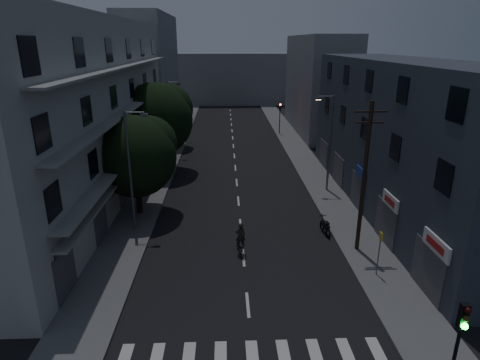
{
  "coord_description": "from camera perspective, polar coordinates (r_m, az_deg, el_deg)",
  "views": [
    {
      "loc": [
        -1.0,
        -14.48,
        12.16
      ],
      "look_at": [
        0.0,
        12.0,
        3.0
      ],
      "focal_mm": 30.0,
      "sensor_mm": 36.0,
      "label": 1
    }
  ],
  "objects": [
    {
      "name": "sidewalk_left",
      "position": [
        41.8,
        -11.02,
        1.9
      ],
      "size": [
        3.0,
        90.0,
        0.15
      ],
      "primitive_type": "cube",
      "color": "#565659",
      "rests_on": "ground"
    },
    {
      "name": "street_lamp_right",
      "position": [
        33.96,
        12.54,
        5.75
      ],
      "size": [
        1.51,
        0.25,
        8.0
      ],
      "color": "slate",
      "rests_on": "sidewalk_right"
    },
    {
      "name": "lane_markings",
      "position": [
        47.33,
        -0.88,
        4.19
      ],
      "size": [
        0.15,
        60.5,
        0.01
      ],
      "color": "beige",
      "rests_on": "ground"
    },
    {
      "name": "building_right",
      "position": [
        32.0,
        21.96,
        5.66
      ],
      "size": [
        6.19,
        28.0,
        11.0
      ],
      "color": "#2E333E",
      "rests_on": "ground"
    },
    {
      "name": "motorcycle",
      "position": [
        27.46,
        12.02,
        -6.58
      ],
      "size": [
        0.54,
        1.85,
        1.19
      ],
      "rotation": [
        0.0,
        0.0,
        0.12
      ],
      "color": "black",
      "rests_on": "ground"
    },
    {
      "name": "building_far_left",
      "position": [
        63.58,
        -12.55,
        14.89
      ],
      "size": [
        6.0,
        20.0,
        16.0
      ],
      "primitive_type": "cube",
      "color": "slate",
      "rests_on": "ground"
    },
    {
      "name": "ground",
      "position": [
        41.32,
        -0.68,
        1.96
      ],
      "size": [
        160.0,
        160.0,
        0.0
      ],
      "primitive_type": "plane",
      "color": "black",
      "rests_on": "ground"
    },
    {
      "name": "utility_pole",
      "position": [
        24.14,
        17.27,
        0.59
      ],
      "size": [
        1.8,
        0.24,
        9.0
      ],
      "color": "black",
      "rests_on": "sidewalk_right"
    },
    {
      "name": "tree_far",
      "position": [
        48.55,
        -10.18,
        9.37
      ],
      "size": [
        5.27,
        5.27,
        6.51
      ],
      "color": "black",
      "rests_on": "sidewalk_left"
    },
    {
      "name": "traffic_signal_far_right",
      "position": [
        55.48,
        5.7,
        9.58
      ],
      "size": [
        0.28,
        0.37,
        4.1
      ],
      "color": "black",
      "rests_on": "sidewalk_right"
    },
    {
      "name": "sidewalk_right",
      "position": [
        42.16,
        9.57,
        2.14
      ],
      "size": [
        3.0,
        90.0,
        0.15
      ],
      "primitive_type": "cube",
      "color": "#565659",
      "rests_on": "ground"
    },
    {
      "name": "traffic_signal_near",
      "position": [
        15.78,
        28.82,
        -18.72
      ],
      "size": [
        0.28,
        0.37,
        4.1
      ],
      "color": "black",
      "rests_on": "sidewalk_right"
    },
    {
      "name": "building_far_end",
      "position": [
        84.79,
        -1.53,
        14.22
      ],
      "size": [
        24.0,
        8.0,
        10.0
      ],
      "primitive_type": "cube",
      "color": "slate",
      "rests_on": "ground"
    },
    {
      "name": "street_lamp_left_near",
      "position": [
        26.64,
        -15.21,
        1.89
      ],
      "size": [
        1.51,
        0.25,
        8.0
      ],
      "color": "slate",
      "rests_on": "sidewalk_left"
    },
    {
      "name": "traffic_signal_far_left",
      "position": [
        55.21,
        -7.8,
        9.45
      ],
      "size": [
        0.28,
        0.37,
        4.1
      ],
      "color": "black",
      "rests_on": "sidewalk_left"
    },
    {
      "name": "cyclist",
      "position": [
        24.33,
        0.06,
        -9.07
      ],
      "size": [
        0.86,
        1.69,
        2.05
      ],
      "rotation": [
        0.0,
        0.0,
        0.19
      ],
      "color": "black",
      "rests_on": "ground"
    },
    {
      "name": "street_lamp_left_far",
      "position": [
        45.18,
        -9.92,
        9.16
      ],
      "size": [
        1.51,
        0.25,
        8.0
      ],
      "color": "#515258",
      "rests_on": "sidewalk_left"
    },
    {
      "name": "tree_mid",
      "position": [
        38.97,
        -11.78,
        8.81
      ],
      "size": [
        6.93,
        6.93,
        8.53
      ],
      "color": "black",
      "rests_on": "sidewalk_left"
    },
    {
      "name": "bus_stop_sign",
      "position": [
        22.84,
        19.25,
        -8.82
      ],
      "size": [
        0.06,
        0.35,
        2.52
      ],
      "color": "#595B60",
      "rests_on": "sidewalk_right"
    },
    {
      "name": "building_left",
      "position": [
        34.67,
        -20.88,
        9.27
      ],
      "size": [
        7.0,
        36.0,
        14.0
      ],
      "color": "#A2A29D",
      "rests_on": "ground"
    },
    {
      "name": "tree_near",
      "position": [
        29.41,
        -14.58,
        3.7
      ],
      "size": [
        5.86,
        5.86,
        7.23
      ],
      "color": "black",
      "rests_on": "sidewalk_left"
    },
    {
      "name": "building_far_right",
      "position": [
        58.23,
        11.04,
        13.16
      ],
      "size": [
        6.0,
        20.0,
        13.0
      ],
      "primitive_type": "cube",
      "color": "slate",
      "rests_on": "ground"
    }
  ]
}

